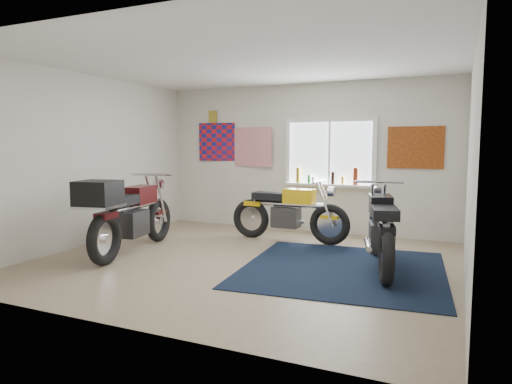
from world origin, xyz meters
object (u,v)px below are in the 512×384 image
at_px(navy_rug, 343,269).
at_px(yellow_triumph, 288,214).
at_px(black_chrome_bike, 381,232).
at_px(maroon_tourer, 127,214).

bearing_deg(navy_rug, yellow_triumph, 132.66).
bearing_deg(yellow_triumph, black_chrome_bike, -32.35).
xyz_separation_m(navy_rug, maroon_tourer, (-3.04, -0.51, 0.59)).
distance_m(yellow_triumph, maroon_tourer, 2.59).
bearing_deg(maroon_tourer, black_chrome_bike, -87.01).
xyz_separation_m(yellow_triumph, maroon_tourer, (-1.80, -1.86, 0.14)).
xyz_separation_m(navy_rug, yellow_triumph, (-1.24, 1.35, 0.45)).
relative_size(navy_rug, black_chrome_bike, 1.22).
bearing_deg(navy_rug, black_chrome_bike, 30.38).
distance_m(navy_rug, black_chrome_bike, 0.69).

